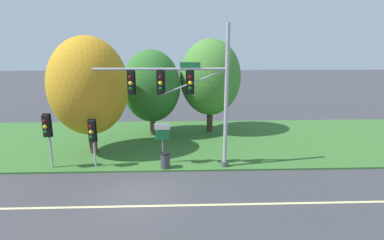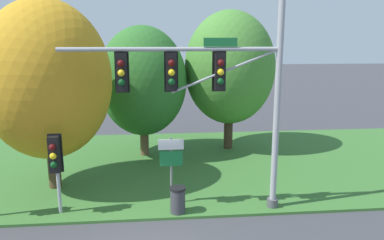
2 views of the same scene
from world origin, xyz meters
name	(u,v)px [view 2 (image 2 of 2)]	position (x,y,z in m)	size (l,w,h in m)	color
grass_verge	(147,164)	(0.00, 8.25, 0.05)	(48.00, 11.50, 0.10)	#386B2D
traffic_signal_mast	(215,84)	(2.44, 3.00, 4.57)	(7.37, 0.49, 7.98)	#9EA0A5
pedestrian_signal_further_along	(55,159)	(-2.89, 3.09, 2.12)	(0.46, 0.55, 2.84)	#9EA0A5
route_sign_post	(171,160)	(0.99, 3.62, 1.77)	(0.91, 0.08, 2.49)	slate
tree_nearest_road	(47,80)	(-3.66, 5.66, 4.46)	(4.91, 4.91, 7.44)	#4C3823
tree_left_of_mast	(143,81)	(-0.14, 9.69, 3.93)	(4.39, 4.39, 6.59)	brown
tree_behind_signpost	(230,68)	(4.43, 10.51, 4.50)	(4.79, 4.79, 7.41)	#423021
trash_bin	(178,200)	(1.17, 2.86, 0.57)	(0.56, 0.56, 0.93)	#38383D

